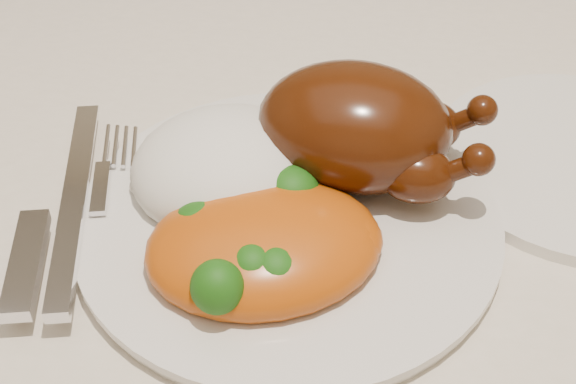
# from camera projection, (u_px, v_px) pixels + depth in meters

# --- Properties ---
(dining_table) EXTENTS (1.60, 0.90, 0.76)m
(dining_table) POSITION_uv_depth(u_px,v_px,m) (134.00, 237.00, 0.66)
(dining_table) COLOR brown
(dining_table) RESTS_ON floor
(tablecloth) EXTENTS (1.73, 1.03, 0.18)m
(tablecloth) POSITION_uv_depth(u_px,v_px,m) (122.00, 169.00, 0.61)
(tablecloth) COLOR beige
(tablecloth) RESTS_ON dining_table
(dinner_plate) EXTENTS (0.28, 0.28, 0.01)m
(dinner_plate) POSITION_uv_depth(u_px,v_px,m) (288.00, 222.00, 0.52)
(dinner_plate) COLOR silver
(dinner_plate) RESTS_ON tablecloth
(roast_chicken) EXTENTS (0.16, 0.11, 0.08)m
(roast_chicken) POSITION_uv_depth(u_px,v_px,m) (360.00, 128.00, 0.52)
(roast_chicken) COLOR #401606
(roast_chicken) RESTS_ON dinner_plate
(rice_mound) EXTENTS (0.16, 0.15, 0.07)m
(rice_mound) POSITION_uv_depth(u_px,v_px,m) (229.00, 170.00, 0.53)
(rice_mound) COLOR white
(rice_mound) RESTS_ON dinner_plate
(mac_and_cheese) EXTENTS (0.17, 0.15, 0.05)m
(mac_and_cheese) POSITION_uv_depth(u_px,v_px,m) (269.00, 244.00, 0.48)
(mac_and_cheese) COLOR #BD500C
(mac_and_cheese) RESTS_ON dinner_plate
(cutlery) EXTENTS (0.06, 0.20, 0.01)m
(cutlery) POSITION_uv_depth(u_px,v_px,m) (62.00, 228.00, 0.50)
(cutlery) COLOR silver
(cutlery) RESTS_ON dinner_plate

